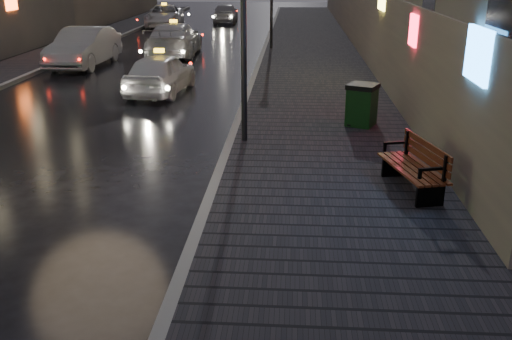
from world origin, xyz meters
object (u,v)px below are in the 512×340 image
at_px(car_far, 226,13).
at_px(taxi_far, 165,16).
at_px(trash_bin, 362,104).
at_px(taxi_near, 160,73).
at_px(bench, 416,166).
at_px(taxi_mid, 174,39).
at_px(car_left_mid, 84,47).

bearing_deg(car_far, taxi_far, 34.42).
height_order(trash_bin, car_far, car_far).
height_order(trash_bin, taxi_near, taxi_near).
height_order(bench, taxi_mid, taxi_mid).
height_order(car_left_mid, car_far, car_left_mid).
height_order(taxi_near, car_left_mid, car_left_mid).
bearing_deg(trash_bin, taxi_far, 137.77).
bearing_deg(trash_bin, taxi_mid, 145.99).
height_order(bench, car_far, car_far).
bearing_deg(taxi_near, car_left_mid, -43.80).
distance_m(car_left_mid, car_far, 19.61).
height_order(bench, car_left_mid, car_left_mid).
xyz_separation_m(taxi_mid, car_far, (0.58, 16.17, -0.07)).
bearing_deg(taxi_near, taxi_far, -72.98).
bearing_deg(car_left_mid, trash_bin, -38.94).
xyz_separation_m(taxi_near, car_left_mid, (-4.49, 5.14, 0.12)).
relative_size(taxi_near, taxi_mid, 0.75).
height_order(car_left_mid, taxi_far, car_left_mid).
height_order(taxi_mid, taxi_far, taxi_mid).
bearing_deg(taxi_near, taxi_mid, -76.79).
xyz_separation_m(trash_bin, car_far, (-6.97, 28.59, 0.00)).
xyz_separation_m(bench, taxi_mid, (-8.07, 17.02, 0.16)).
xyz_separation_m(bench, taxi_near, (-6.90, 8.83, 0.06)).
distance_m(bench, taxi_near, 11.20).
relative_size(taxi_near, car_far, 0.97).
height_order(taxi_near, taxi_mid, taxi_mid).
distance_m(trash_bin, taxi_near, 7.64).
height_order(taxi_near, taxi_far, taxi_far).
relative_size(trash_bin, car_far, 0.27).
distance_m(taxi_near, taxi_far, 21.87).
distance_m(taxi_far, car_far, 4.93).
bearing_deg(car_left_mid, taxi_mid, 44.39).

